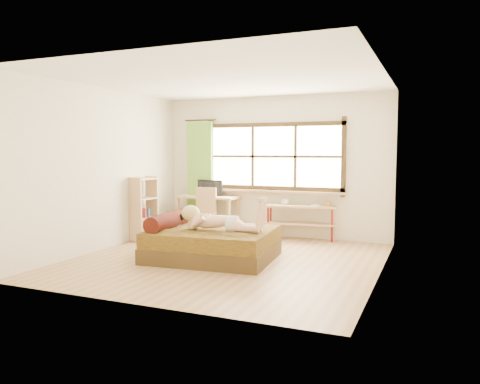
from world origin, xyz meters
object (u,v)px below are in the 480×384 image
at_px(pipe_shelf, 301,214).
at_px(kitten, 175,219).
at_px(woman, 220,212).
at_px(desk, 208,201).
at_px(chair, 204,210).
at_px(bookshelf, 144,208).
at_px(bed, 210,243).

bearing_deg(pipe_shelf, kitten, -135.91).
height_order(woman, pipe_shelf, woman).
height_order(kitten, desk, desk).
relative_size(chair, bookshelf, 0.81).
relative_size(woman, pipe_shelf, 0.97).
distance_m(bed, desk, 2.24).
xyz_separation_m(bed, bookshelf, (-1.81, 0.89, 0.35)).
bearing_deg(pipe_shelf, chair, -172.64).
height_order(bed, desk, desk).
bearing_deg(kitten, chair, 94.44).
xyz_separation_m(bed, woman, (0.20, -0.05, 0.49)).
height_order(kitten, chair, chair).
height_order(chair, bookshelf, bookshelf).
bearing_deg(woman, bookshelf, 150.05).
bearing_deg(bookshelf, kitten, -29.70).
xyz_separation_m(woman, desk, (-1.22, 2.00, -0.08)).
distance_m(desk, pipe_shelf, 1.91).
bearing_deg(pipe_shelf, desk, 175.93).
bearing_deg(pipe_shelf, bed, -120.59).
height_order(desk, pipe_shelf, desk).
xyz_separation_m(desk, pipe_shelf, (1.89, 0.12, -0.19)).
height_order(chair, pipe_shelf, chair).
relative_size(woman, kitten, 4.67).
bearing_deg(bed, woman, -18.24).
distance_m(bed, kitten, 0.75).
bearing_deg(desk, woman, -59.24).
height_order(kitten, bookshelf, bookshelf).
bearing_deg(bed, bookshelf, 148.89).
bearing_deg(desk, pipe_shelf, 3.12).
height_order(pipe_shelf, bookshelf, bookshelf).
distance_m(woman, bookshelf, 2.21).
bearing_deg(desk, chair, -75.28).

